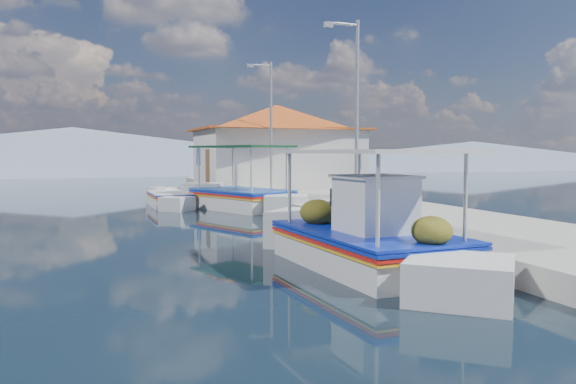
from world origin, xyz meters
name	(u,v)px	position (x,y,z in m)	size (l,w,h in m)	color
ground	(231,242)	(0.00, 0.00, 0.00)	(160.00, 160.00, 0.00)	black
quay	(341,206)	(5.90, 6.00, 0.25)	(5.00, 44.00, 0.50)	gray
bollards	(298,198)	(3.80, 5.25, 0.65)	(0.20, 17.20, 0.30)	#A5A8AD
main_caique	(365,242)	(1.82, -4.11, 0.52)	(2.67, 8.11, 2.68)	silver
caique_green_canopy	(242,199)	(2.46, 8.24, 0.43)	(4.26, 7.15, 2.91)	silver
caique_blue_hull	(169,201)	(-0.19, 10.51, 0.26)	(1.66, 5.36, 0.95)	silver
harbor_building	(277,144)	(6.20, 15.00, 2.78)	(10.49, 10.49, 4.40)	white
lamp_post_near	(354,105)	(4.51, 2.00, 3.85)	(1.21, 0.14, 6.00)	#A5A8AD
lamp_post_far	(269,120)	(4.51, 11.00, 3.85)	(1.21, 0.14, 6.00)	#A5A8AD
mountain_ridge	(174,155)	(6.54, 56.00, 2.04)	(171.40, 96.00, 5.50)	slate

